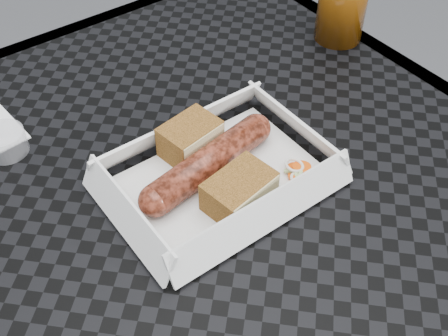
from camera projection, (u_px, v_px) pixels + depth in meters
name	position (u px, v px, depth m)	size (l,w,h in m)	color
patio_table	(191.00, 233.00, 0.68)	(0.80, 0.80, 0.74)	black
food_tray	(219.00, 180.00, 0.64)	(0.22, 0.15, 0.00)	white
bratwurst	(208.00, 162.00, 0.63)	(0.19, 0.06, 0.04)	maroon
bread_near	(190.00, 139.00, 0.65)	(0.07, 0.05, 0.04)	brown
bread_far	(239.00, 191.00, 0.60)	(0.07, 0.05, 0.04)	brown
veg_garnish	(297.00, 175.00, 0.64)	(0.03, 0.03, 0.00)	#EE520A
condiment_cup_empty	(5.00, 142.00, 0.67)	(0.05, 0.05, 0.03)	silver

